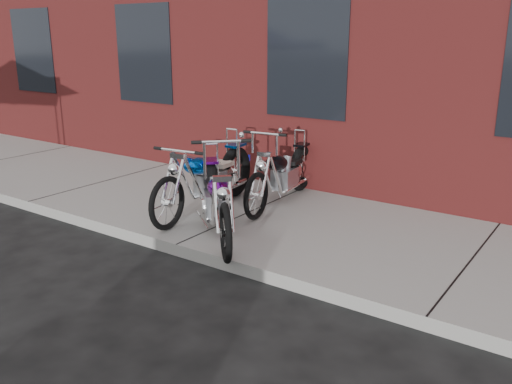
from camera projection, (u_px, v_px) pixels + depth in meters
The scene contains 5 objects.
ground at pixel (177, 256), 6.48m from camera, with size 120.00×120.00×0.00m, color black.
sidewalk at pixel (249, 217), 7.64m from camera, with size 22.00×3.00×0.15m, color gray.
chopper_purple at pixel (217, 202), 6.66m from camera, with size 1.72×1.73×1.31m.
chopper_blue at pixel (207, 180), 7.58m from camera, with size 0.59×2.43×1.06m.
chopper_third at pixel (282, 176), 7.93m from camera, with size 0.58×2.25×1.15m.
Camera 1 is at (4.22, -4.38, 2.55)m, focal length 38.00 mm.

